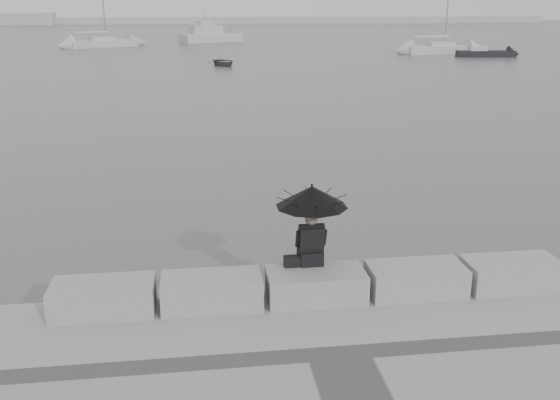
{
  "coord_description": "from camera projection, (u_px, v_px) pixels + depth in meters",
  "views": [
    {
      "loc": [
        -1.81,
        -9.6,
        5.18
      ],
      "look_at": [
        -0.13,
        3.0,
        1.14
      ],
      "focal_mm": 40.0,
      "sensor_mm": 36.0,
      "label": 1
    }
  ],
  "objects": [
    {
      "name": "stone_block_centre",
      "position": [
        316.0,
        285.0,
        10.21
      ],
      "size": [
        1.6,
        0.8,
        0.5
      ],
      "primitive_type": "cube",
      "color": "gray",
      "rests_on": "promenade"
    },
    {
      "name": "sailboat_left",
      "position": [
        102.0,
        43.0,
        75.16
      ],
      "size": [
        8.27,
        6.35,
        12.9
      ],
      "rotation": [
        0.0,
        0.0,
        0.55
      ],
      "color": "silver",
      "rests_on": "ground"
    },
    {
      "name": "small_motorboat",
      "position": [
        486.0,
        53.0,
        61.98
      ],
      "size": [
        5.78,
        2.19,
        1.1
      ],
      "rotation": [
        0.0,
        0.0,
        -0.11
      ],
      "color": "black",
      "rests_on": "ground"
    },
    {
      "name": "ground",
      "position": [
        310.0,
        313.0,
        10.87
      ],
      "size": [
        360.0,
        360.0,
        0.0
      ],
      "primitive_type": "plane",
      "color": "#4A4D50",
      "rests_on": "ground"
    },
    {
      "name": "stone_block_left",
      "position": [
        212.0,
        291.0,
        10.0
      ],
      "size": [
        1.6,
        0.8,
        0.5
      ],
      "primitive_type": "cube",
      "color": "gray",
      "rests_on": "promenade"
    },
    {
      "name": "dinghy",
      "position": [
        223.0,
        62.0,
        53.36
      ],
      "size": [
        3.69,
        2.42,
        0.58
      ],
      "primitive_type": "imported",
      "rotation": [
        0.0,
        0.0,
        0.31
      ],
      "color": "slate",
      "rests_on": "ground"
    },
    {
      "name": "seated_person",
      "position": [
        312.0,
        206.0,
        10.14
      ],
      "size": [
        1.19,
        1.19,
        1.39
      ],
      "rotation": [
        0.0,
        0.0,
        0.01
      ],
      "color": "black",
      "rests_on": "stone_block_centre"
    },
    {
      "name": "sailboat_right",
      "position": [
        440.0,
        48.0,
        65.78
      ],
      "size": [
        7.72,
        2.99,
        12.9
      ],
      "rotation": [
        0.0,
        0.0,
        0.08
      ],
      "color": "silver",
      "rests_on": "ground"
    },
    {
      "name": "stone_block_far_right",
      "position": [
        512.0,
        274.0,
        10.64
      ],
      "size": [
        1.6,
        0.8,
        0.5
      ],
      "primitive_type": "cube",
      "color": "gray",
      "rests_on": "promenade"
    },
    {
      "name": "motor_cruiser",
      "position": [
        211.0,
        35.0,
        84.45
      ],
      "size": [
        8.79,
        6.37,
        4.5
      ],
      "rotation": [
        0.0,
        0.0,
        0.48
      ],
      "color": "silver",
      "rests_on": "ground"
    },
    {
      "name": "distant_landmass",
      "position": [
        168.0,
        20.0,
        155.53
      ],
      "size": [
        180.0,
        8.0,
        2.8
      ],
      "color": "#A7AAAD",
      "rests_on": "ground"
    },
    {
      "name": "bag",
      "position": [
        292.0,
        261.0,
        10.31
      ],
      "size": [
        0.28,
        0.16,
        0.18
      ],
      "primitive_type": "cube",
      "color": "black",
      "rests_on": "stone_block_centre"
    },
    {
      "name": "stone_block_far_left",
      "position": [
        103.0,
        298.0,
        9.79
      ],
      "size": [
        1.6,
        0.8,
        0.5
      ],
      "primitive_type": "cube",
      "color": "gray",
      "rests_on": "promenade"
    },
    {
      "name": "stone_block_right",
      "position": [
        416.0,
        280.0,
        10.43
      ],
      "size": [
        1.6,
        0.8,
        0.5
      ],
      "primitive_type": "cube",
      "color": "gray",
      "rests_on": "promenade"
    }
  ]
}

